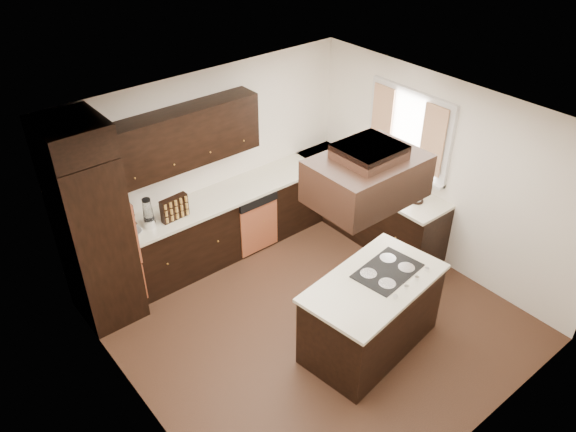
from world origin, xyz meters
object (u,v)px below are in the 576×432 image
Objects in this scene: range_hood at (367,178)px; spice_rack at (174,208)px; island at (371,315)px; oven_column at (95,239)px.

spice_rack is (-0.87, 2.25, -1.09)m from range_hood.
island is at bearing -71.49° from spice_rack.
range_hood is 2.65m from spice_rack.
oven_column is 2.02× the size of range_hood.
spice_rack is at bearing -0.40° from oven_column.
range_hood is at bearing 133.12° from island.
island is (2.01, -2.37, -0.62)m from oven_column.
range_hood is at bearing -50.26° from oven_column.
island is 4.27× the size of spice_rack.
range_hood reaches higher than oven_column.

